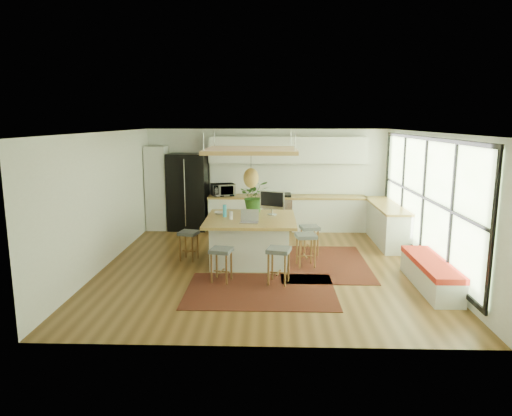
{
  "coord_description": "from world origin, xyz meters",
  "views": [
    {
      "loc": [
        0.11,
        -9.17,
        2.93
      ],
      "look_at": [
        -0.2,
        0.5,
        1.1
      ],
      "focal_mm": 32.67,
      "sensor_mm": 36.0,
      "label": 1
    }
  ],
  "objects_px": {
    "stool_right_back": "(310,239)",
    "laptop": "(249,217)",
    "fridge": "(189,195)",
    "stool_right_front": "(306,249)",
    "stool_left_side": "(189,244)",
    "monitor": "(272,203)",
    "island": "(251,239)",
    "microwave": "(223,188)",
    "island_plant": "(255,200)",
    "stool_near_left": "(221,263)",
    "stool_near_right": "(279,265)"
  },
  "relations": [
    {
      "from": "fridge",
      "to": "island_plant",
      "type": "relative_size",
      "value": 2.91
    },
    {
      "from": "island_plant",
      "to": "laptop",
      "type": "bearing_deg",
      "value": -93.81
    },
    {
      "from": "microwave",
      "to": "island_plant",
      "type": "relative_size",
      "value": 0.84
    },
    {
      "from": "stool_right_back",
      "to": "monitor",
      "type": "distance_m",
      "value": 1.19
    },
    {
      "from": "island",
      "to": "island_plant",
      "type": "distance_m",
      "value": 0.98
    },
    {
      "from": "stool_right_back",
      "to": "microwave",
      "type": "xyz_separation_m",
      "value": [
        -2.14,
        2.39,
        0.77
      ]
    },
    {
      "from": "stool_right_front",
      "to": "island_plant",
      "type": "height_order",
      "value": "island_plant"
    },
    {
      "from": "island",
      "to": "stool_left_side",
      "type": "relative_size",
      "value": 2.96
    },
    {
      "from": "island",
      "to": "monitor",
      "type": "xyz_separation_m",
      "value": [
        0.45,
        0.32,
        0.72
      ]
    },
    {
      "from": "stool_left_side",
      "to": "microwave",
      "type": "xyz_separation_m",
      "value": [
        0.45,
        2.84,
        0.77
      ]
    },
    {
      "from": "stool_near_right",
      "to": "stool_right_front",
      "type": "xyz_separation_m",
      "value": [
        0.57,
        1.05,
        0.0
      ]
    },
    {
      "from": "stool_right_back",
      "to": "stool_near_right",
      "type": "bearing_deg",
      "value": -110.79
    },
    {
      "from": "stool_right_back",
      "to": "laptop",
      "type": "height_order",
      "value": "laptop"
    },
    {
      "from": "stool_near_left",
      "to": "monitor",
      "type": "relative_size",
      "value": 1.12
    },
    {
      "from": "laptop",
      "to": "monitor",
      "type": "xyz_separation_m",
      "value": [
        0.46,
        0.8,
        0.14
      ]
    },
    {
      "from": "fridge",
      "to": "island",
      "type": "relative_size",
      "value": 1.11
    },
    {
      "from": "microwave",
      "to": "stool_near_right",
      "type": "bearing_deg",
      "value": -91.58
    },
    {
      "from": "stool_near_left",
      "to": "laptop",
      "type": "height_order",
      "value": "laptop"
    },
    {
      "from": "stool_right_back",
      "to": "stool_left_side",
      "type": "relative_size",
      "value": 1.05
    },
    {
      "from": "monitor",
      "to": "stool_near_right",
      "type": "bearing_deg",
      "value": -62.85
    },
    {
      "from": "stool_left_side",
      "to": "stool_right_front",
      "type": "bearing_deg",
      "value": -8.41
    },
    {
      "from": "monitor",
      "to": "stool_left_side",
      "type": "bearing_deg",
      "value": -147.36
    },
    {
      "from": "fridge",
      "to": "stool_near_left",
      "type": "distance_m",
      "value": 4.45
    },
    {
      "from": "stool_near_right",
      "to": "stool_right_back",
      "type": "relative_size",
      "value": 1.03
    },
    {
      "from": "fridge",
      "to": "island_plant",
      "type": "bearing_deg",
      "value": -46.82
    },
    {
      "from": "fridge",
      "to": "stool_right_front",
      "type": "xyz_separation_m",
      "value": [
        2.94,
        -3.24,
        -0.57
      ]
    },
    {
      "from": "island_plant",
      "to": "microwave",
      "type": "bearing_deg",
      "value": 112.71
    },
    {
      "from": "fridge",
      "to": "laptop",
      "type": "height_order",
      "value": "fridge"
    },
    {
      "from": "monitor",
      "to": "microwave",
      "type": "bearing_deg",
      "value": 140.39
    },
    {
      "from": "island",
      "to": "stool_right_front",
      "type": "relative_size",
      "value": 2.75
    },
    {
      "from": "fridge",
      "to": "laptop",
      "type": "bearing_deg",
      "value": -58.47
    },
    {
      "from": "stool_left_side",
      "to": "stool_near_right",
      "type": "bearing_deg",
      "value": -37.0
    },
    {
      "from": "fridge",
      "to": "stool_right_front",
      "type": "distance_m",
      "value": 4.41
    },
    {
      "from": "stool_near_right",
      "to": "stool_right_back",
      "type": "xyz_separation_m",
      "value": [
        0.71,
        1.86,
        0.0
      ]
    },
    {
      "from": "island",
      "to": "laptop",
      "type": "distance_m",
      "value": 0.76
    },
    {
      "from": "stool_right_front",
      "to": "stool_left_side",
      "type": "xyz_separation_m",
      "value": [
        -2.45,
        0.36,
        0.0
      ]
    },
    {
      "from": "stool_right_front",
      "to": "stool_right_back",
      "type": "xyz_separation_m",
      "value": [
        0.14,
        0.81,
        0.0
      ]
    },
    {
      "from": "island",
      "to": "microwave",
      "type": "bearing_deg",
      "value": 106.8
    },
    {
      "from": "laptop",
      "to": "microwave",
      "type": "relative_size",
      "value": 0.65
    },
    {
      "from": "stool_near_left",
      "to": "microwave",
      "type": "xyz_separation_m",
      "value": [
        -0.38,
        4.18,
        0.77
      ]
    },
    {
      "from": "stool_right_back",
      "to": "stool_left_side",
      "type": "bearing_deg",
      "value": -170.15
    },
    {
      "from": "stool_right_front",
      "to": "fridge",
      "type": "bearing_deg",
      "value": 132.23
    },
    {
      "from": "island",
      "to": "stool_near_right",
      "type": "relative_size",
      "value": 2.75
    },
    {
      "from": "stool_near_left",
      "to": "island_plant",
      "type": "relative_size",
      "value": 0.9
    },
    {
      "from": "microwave",
      "to": "stool_left_side",
      "type": "bearing_deg",
      "value": -119.15
    },
    {
      "from": "stool_right_front",
      "to": "microwave",
      "type": "distance_m",
      "value": 3.85
    },
    {
      "from": "fridge",
      "to": "stool_near_left",
      "type": "xyz_separation_m",
      "value": [
        1.33,
        -4.21,
        -0.57
      ]
    },
    {
      "from": "fridge",
      "to": "island_plant",
      "type": "xyz_separation_m",
      "value": [
        1.87,
        -2.26,
        0.28
      ]
    },
    {
      "from": "fridge",
      "to": "laptop",
      "type": "distance_m",
      "value": 3.83
    },
    {
      "from": "stool_near_right",
      "to": "laptop",
      "type": "bearing_deg",
      "value": 122.3
    }
  ]
}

